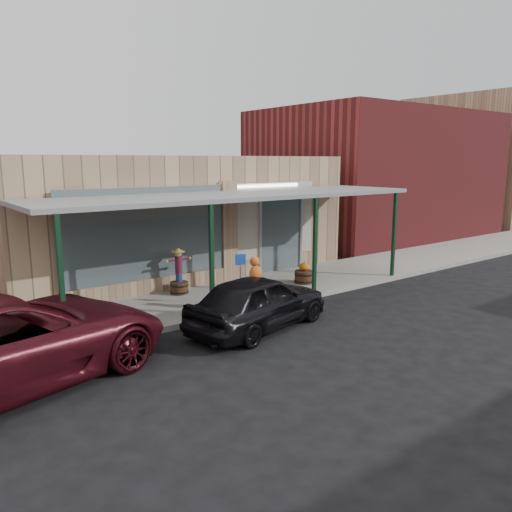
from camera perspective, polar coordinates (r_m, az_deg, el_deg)
ground at (r=12.52m, az=7.46°, el=-8.13°), size 120.00×120.00×0.00m
sidewalk at (r=15.15m, az=-2.15°, el=-4.37°), size 40.00×3.20×0.15m
storefront at (r=18.64m, az=-10.31°, el=4.66°), size 12.00×6.25×4.20m
awning at (r=14.62m, az=-2.14°, el=6.76°), size 12.00×3.00×3.04m
block_buildings_near at (r=20.41m, az=-6.72°, el=9.99°), size 61.00×8.00×8.00m
barrel_scarecrow at (r=14.97m, az=-8.79°, el=-2.53°), size 0.82×0.69×1.39m
barrel_pumpkin at (r=16.20m, az=5.51°, el=-2.21°), size 0.72×0.72×0.71m
handicap_sign at (r=13.55m, az=-1.78°, el=-1.89°), size 0.28×0.11×1.42m
parked_sedan at (r=12.16m, az=0.29°, el=-5.22°), size 4.27×2.46×1.63m
car_maroon at (r=10.16m, az=-26.92°, el=-8.73°), size 6.69×4.32×1.71m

